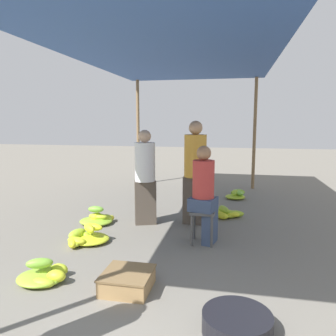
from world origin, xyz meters
The scene contains 14 objects.
canopy_post_back_left centered at (-1.51, 7.39, 1.38)m, with size 0.08×0.08×2.77m, color olive.
canopy_post_back_right centered at (1.51, 7.39, 1.38)m, with size 0.08×0.08×2.77m, color olive.
canopy_tarp centered at (0.00, 3.84, 2.79)m, with size 3.42×7.49×0.04m, color #33569E.
stool centered at (0.62, 3.38, 0.38)m, with size 0.34×0.34×0.48m.
vendor_seated centered at (0.64, 3.38, 0.73)m, with size 0.42×0.42×1.38m.
basin_black centered at (1.09, 1.45, 0.08)m, with size 0.57×0.57×0.17m.
banana_pile_left_0 centered at (-0.94, 1.92, 0.07)m, with size 0.55×0.48×0.26m.
banana_pile_left_1 centered at (-1.01, 3.04, 0.08)m, with size 0.58×0.63×0.27m.
banana_pile_left_2 centered at (-1.17, 3.90, 0.08)m, with size 0.55×0.51×0.31m.
banana_pile_right_0 centered at (1.10, 6.17, 0.09)m, with size 0.44×0.44×0.21m.
banana_pile_right_1 centered at (0.90, 4.73, 0.06)m, with size 0.70×0.54×0.19m.
crate_near centered at (-0.01, 1.94, 0.10)m, with size 0.50×0.50×0.19m.
shopper_walking_mid centered at (0.40, 4.25, 0.89)m, with size 0.38×0.37×1.71m.
shopper_walking_far centered at (-0.40, 4.07, 0.81)m, with size 0.43×0.43×1.57m.
Camera 1 is at (1.03, -1.06, 1.72)m, focal length 35.00 mm.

